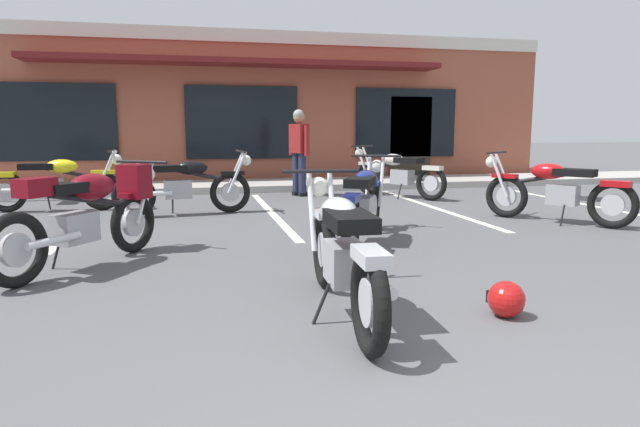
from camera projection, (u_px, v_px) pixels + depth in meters
name	position (u px, v px, depth m)	size (l,w,h in m)	color
ground_plane	(326.00, 269.00, 5.26)	(80.00, 80.00, 0.00)	#515154
sidewalk_kerb	(248.00, 186.00, 12.21)	(22.00, 1.80, 0.14)	#A8A59E
brick_storefront_building	(233.00, 111.00, 15.86)	(15.42, 6.70, 3.58)	brown
painted_stall_lines	(272.00, 213.00, 8.75)	(11.07, 4.80, 0.01)	silver
motorcycle_foreground_classic	(342.00, 251.00, 3.93)	(0.66, 2.11, 0.98)	black
motorcycle_red_sportbike	(364.00, 202.00, 6.53)	(1.24, 1.93, 0.98)	black
motorcycle_black_cruiser	(398.00, 173.00, 10.65)	(1.41, 1.83, 0.98)	black
motorcycle_silver_naked	(55.00, 183.00, 8.85)	(2.11, 0.66, 0.98)	black
motorcycle_blue_standard	(90.00, 211.00, 5.34)	(1.43, 1.82, 0.98)	black
motorcycle_orange_scrambler	(555.00, 190.00, 7.78)	(1.46, 1.80, 0.98)	black
motorcycle_cream_vintage	(185.00, 185.00, 8.48)	(2.11, 0.69, 0.98)	black
person_in_black_shirt	(299.00, 147.00, 10.80)	(0.39, 0.58, 1.68)	black
helmet_on_pavement	(506.00, 299.00, 3.91)	(0.26, 0.26, 0.26)	#B71414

